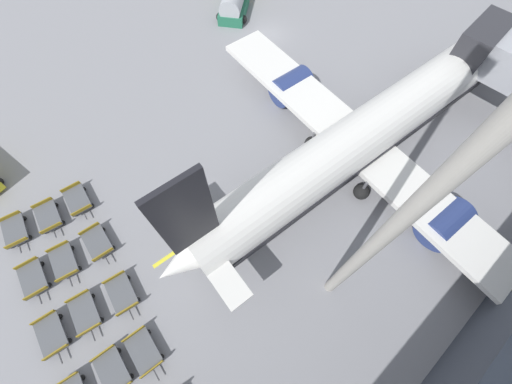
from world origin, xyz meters
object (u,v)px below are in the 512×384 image
(baggage_dolly_row_mid_b_col_a, at_px, (78,200))
(baggage_dolly_row_mid_b_col_c, at_px, (122,293))
(baggage_dolly_row_mid_a_col_a, at_px, (48,217))
(baggage_dolly_row_mid_a_col_c, at_px, (85,313))
(baggage_dolly_row_near_col_a, at_px, (15,231))
(apron_light_mast, at_px, (455,171))
(baggage_dolly_row_mid_a_col_d, at_px, (113,371))
(baggage_dolly_row_near_col_c, at_px, (52,335))
(baggage_dolly_row_mid_b_col_d, at_px, (144,351))
(baggage_dolly_row_near_col_b, at_px, (33,279))
(airplane, at_px, (368,133))
(baggage_dolly_row_mid_a_col_b, at_px, (64,262))
(baggage_dolly_row_mid_b_col_b, at_px, (98,243))

(baggage_dolly_row_mid_b_col_a, relative_size, baggage_dolly_row_mid_b_col_c, 1.00)
(baggage_dolly_row_mid_a_col_a, relative_size, baggage_dolly_row_mid_a_col_c, 1.00)
(baggage_dolly_row_near_col_a, bearing_deg, baggage_dolly_row_mid_a_col_c, 7.32)
(baggage_dolly_row_mid_a_col_a, height_order, baggage_dolly_row_mid_b_col_c, same)
(baggage_dolly_row_mid_a_col_a, xyz_separation_m, baggage_dolly_row_mid_b_col_c, (8.59, 1.23, 0.00))
(baggage_dolly_row_mid_a_col_a, relative_size, apron_light_mast, 0.12)
(baggage_dolly_row_mid_a_col_c, bearing_deg, baggage_dolly_row_mid_a_col_d, -4.40)
(baggage_dolly_row_near_col_c, height_order, baggage_dolly_row_mid_b_col_d, same)
(baggage_dolly_row_near_col_c, distance_m, baggage_dolly_row_mid_a_col_d, 4.74)
(baggage_dolly_row_near_col_b, height_order, baggage_dolly_row_mid_a_col_d, same)
(airplane, relative_size, baggage_dolly_row_near_col_a, 11.28)
(baggage_dolly_row_mid_a_col_d, xyz_separation_m, baggage_dolly_row_mid_b_col_c, (-3.61, 2.76, 0.00))
(baggage_dolly_row_mid_a_col_d, bearing_deg, baggage_dolly_row_near_col_a, -176.45)
(baggage_dolly_row_mid_a_col_a, distance_m, apron_light_mast, 26.04)
(baggage_dolly_row_mid_a_col_b, xyz_separation_m, baggage_dolly_row_mid_b_col_b, (0.30, 2.45, 0.00))
(baggage_dolly_row_mid_b_col_c, xyz_separation_m, baggage_dolly_row_mid_b_col_d, (3.94, -0.78, 0.00))
(baggage_dolly_row_mid_a_col_d, bearing_deg, baggage_dolly_row_mid_a_col_a, 172.84)
(baggage_dolly_row_mid_a_col_c, xyz_separation_m, baggage_dolly_row_mid_b_col_c, (0.52, 2.45, 0.00))
(airplane, relative_size, baggage_dolly_row_mid_b_col_d, 11.40)
(baggage_dolly_row_mid_a_col_c, relative_size, baggage_dolly_row_mid_b_col_b, 1.01)
(baggage_dolly_row_mid_b_col_b, bearing_deg, baggage_dolly_row_mid_a_col_c, -38.34)
(baggage_dolly_row_mid_a_col_c, bearing_deg, baggage_dolly_row_near_col_c, -96.02)
(baggage_dolly_row_near_col_a, bearing_deg, baggage_dolly_row_near_col_c, -7.31)
(baggage_dolly_row_near_col_a, xyz_separation_m, baggage_dolly_row_near_col_c, (8.40, -1.08, 0.00))
(baggage_dolly_row_near_col_a, xyz_separation_m, apron_light_mast, (18.13, 14.40, 14.96))
(baggage_dolly_row_mid_a_col_a, xyz_separation_m, baggage_dolly_row_mid_b_col_b, (4.30, 1.76, 0.00))
(airplane, xyz_separation_m, baggage_dolly_row_mid_b_col_a, (-11.53, -19.78, -2.37))
(baggage_dolly_row_near_col_a, distance_m, baggage_dolly_row_mid_b_col_c, 9.82)
(airplane, height_order, baggage_dolly_row_mid_b_col_c, airplane)
(baggage_dolly_row_mid_a_col_a, height_order, apron_light_mast, apron_light_mast)
(baggage_dolly_row_mid_b_col_a, bearing_deg, baggage_dolly_row_near_col_a, -99.18)
(baggage_dolly_row_mid_b_col_a, bearing_deg, airplane, 59.77)
(baggage_dolly_row_near_col_c, bearing_deg, baggage_dolly_row_mid_b_col_c, 80.78)
(airplane, relative_size, baggage_dolly_row_mid_b_col_c, 11.31)
(baggage_dolly_row_mid_a_col_b, xyz_separation_m, apron_light_mast, (13.56, 12.77, 14.96))
(baggage_dolly_row_mid_b_col_a, bearing_deg, baggage_dolly_row_mid_b_col_c, -7.25)
(airplane, bearing_deg, baggage_dolly_row_mid_a_col_d, -88.82)
(baggage_dolly_row_near_col_a, height_order, baggage_dolly_row_mid_b_col_a, same)
(baggage_dolly_row_mid_a_col_d, bearing_deg, apron_light_mast, 68.49)
(baggage_dolly_row_mid_a_col_a, bearing_deg, baggage_dolly_row_mid_b_col_b, 22.24)
(baggage_dolly_row_mid_b_col_c, bearing_deg, apron_light_mast, 50.41)
(baggage_dolly_row_mid_a_col_d, bearing_deg, baggage_dolly_row_near_col_c, -156.80)
(baggage_dolly_row_mid_b_col_a, height_order, baggage_dolly_row_mid_b_col_c, same)
(baggage_dolly_row_near_col_c, bearing_deg, baggage_dolly_row_mid_a_col_c, 83.98)
(baggage_dolly_row_near_col_b, height_order, baggage_dolly_row_mid_a_col_a, same)
(airplane, bearing_deg, baggage_dolly_row_near_col_b, -107.88)
(baggage_dolly_row_mid_b_col_d, distance_m, apron_light_mast, 19.61)
(baggage_dolly_row_mid_b_col_a, xyz_separation_m, baggage_dolly_row_mid_b_col_b, (4.12, -0.54, 0.00))
(baggage_dolly_row_mid_a_col_b, relative_size, baggage_dolly_row_mid_b_col_d, 1.01)
(baggage_dolly_row_mid_b_col_d, bearing_deg, baggage_dolly_row_mid_a_col_b, -172.34)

